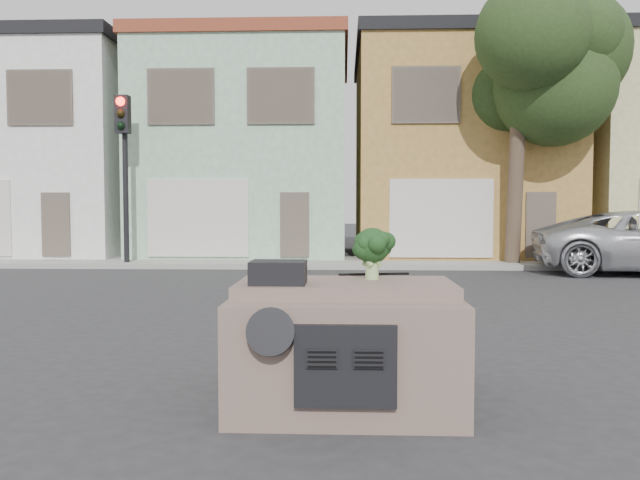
{
  "coord_description": "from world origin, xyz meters",
  "views": [
    {
      "loc": [
        -0.01,
        -8.7,
        1.78
      ],
      "look_at": [
        -0.37,
        0.5,
        1.3
      ],
      "focal_mm": 35.0,
      "sensor_mm": 36.0,
      "label": 1
    }
  ],
  "objects": [
    {
      "name": "broccoli",
      "position": [
        0.25,
        -2.96,
        1.36
      ],
      "size": [
        0.53,
        0.53,
        0.49
      ],
      "primitive_type": "cube",
      "rotation": [
        0.0,
        0.0,
        0.44
      ],
      "color": "black",
      "rests_on": "car_dashboard"
    },
    {
      "name": "sidewalk",
      "position": [
        0.0,
        10.5,
        0.07
      ],
      "size": [
        40.0,
        3.0,
        0.15
      ],
      "primitive_type": "cube",
      "color": "gray",
      "rests_on": "ground"
    },
    {
      "name": "wiper_arm",
      "position": [
        0.28,
        -2.62,
        1.13
      ],
      "size": [
        0.69,
        0.15,
        0.02
      ],
      "primitive_type": "cube",
      "rotation": [
        0.0,
        0.0,
        0.17
      ],
      "color": "black",
      "rests_on": "car_dashboard"
    },
    {
      "name": "ground_plane",
      "position": [
        0.0,
        0.0,
        0.0
      ],
      "size": [
        120.0,
        120.0,
        0.0
      ],
      "primitive_type": "plane",
      "color": "#303033",
      "rests_on": "ground"
    },
    {
      "name": "traffic_signal",
      "position": [
        -6.5,
        9.5,
        2.55
      ],
      "size": [
        0.4,
        0.4,
        5.1
      ],
      "primitive_type": "cube",
      "color": "black",
      "rests_on": "ground"
    },
    {
      "name": "instrument_hump",
      "position": [
        -0.58,
        -3.35,
        1.22
      ],
      "size": [
        0.48,
        0.38,
        0.2
      ],
      "primitive_type": "cube",
      "color": "black",
      "rests_on": "car_dashboard"
    },
    {
      "name": "townhouse_white",
      "position": [
        -11.0,
        14.5,
        3.77
      ],
      "size": [
        7.2,
        8.2,
        7.55
      ],
      "primitive_type": "cube",
      "color": "white",
      "rests_on": "ground"
    },
    {
      "name": "townhouse_mint",
      "position": [
        -3.5,
        14.5,
        3.77
      ],
      "size": [
        7.2,
        8.2,
        7.55
      ],
      "primitive_type": "cube",
      "color": "#9DC4A3",
      "rests_on": "ground"
    },
    {
      "name": "tree_near",
      "position": [
        5.0,
        9.8,
        4.25
      ],
      "size": [
        4.4,
        4.0,
        8.5
      ],
      "primitive_type": "cube",
      "color": "#273E1A",
      "rests_on": "ground"
    },
    {
      "name": "car_dashboard",
      "position": [
        0.0,
        -3.0,
        0.56
      ],
      "size": [
        2.0,
        1.8,
        1.12
      ],
      "primitive_type": "cube",
      "color": "#765E54",
      "rests_on": "ground"
    },
    {
      "name": "townhouse_tan",
      "position": [
        4.0,
        14.5,
        3.77
      ],
      "size": [
        7.2,
        8.2,
        7.55
      ],
      "primitive_type": "cube",
      "color": "#B08440",
      "rests_on": "ground"
    }
  ]
}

